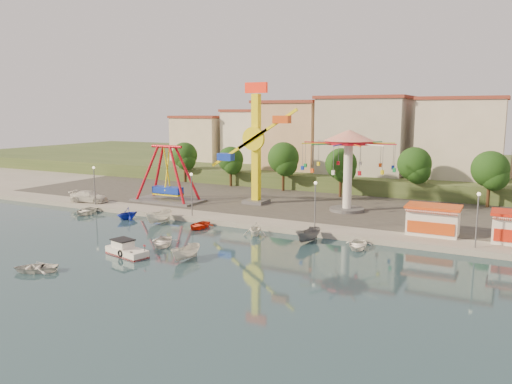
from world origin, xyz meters
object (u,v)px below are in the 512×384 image
Objects in this scene: van at (89,197)px; rowboat_a at (162,242)px; pirate_ship_ride at (167,175)px; kamikaze_tower at (258,148)px; wave_swinger at (348,152)px; skiff at (186,253)px; cabin_motorboat at (126,251)px.

rowboat_a is at bearing -131.84° from van.
pirate_ship_ride is 13.57m from kamikaze_tower.
pirate_ship_ride is 11.43m from van.
van is at bearing 126.32° from rowboat_a.
pirate_ship_ride is at bearing -168.75° from wave_swinger.
wave_swinger is at bearing 3.46° from kamikaze_tower.
wave_swinger is 26.74m from rowboat_a.
rowboat_a is at bearing 155.71° from skiff.
kamikaze_tower is at bearing 18.70° from pirate_ship_ride.
wave_swinger is 3.05× the size of rowboat_a.
kamikaze_tower is at bearing 108.73° from skiff.
pirate_ship_ride is 27.41m from skiff.
skiff is (17.65, -20.64, -3.71)m from pirate_ship_ride.
pirate_ship_ride is 2.83× the size of skiff.
kamikaze_tower reaches higher than rowboat_a.
pirate_ship_ride is 25.22m from cabin_motorboat.
pirate_ship_ride reaches higher than rowboat_a.
wave_swinger reaches higher than cabin_motorboat.
wave_swinger reaches higher than rowboat_a.
kamikaze_tower is (12.30, 4.16, 3.96)m from pirate_ship_ride.
van is at bearing -156.00° from kamikaze_tower.
kamikaze_tower is 1.42× the size of wave_swinger.
kamikaze_tower is 27.28m from cabin_motorboat.
van reaches higher than cabin_motorboat.
skiff is at bearing -49.47° from pirate_ship_ride.
kamikaze_tower is 24.88m from van.
cabin_motorboat is 0.89× the size of van.
skiff is at bearing 26.43° from cabin_motorboat.
wave_swinger is at bearing 81.15° from skiff.
wave_swinger reaches higher than skiff.
wave_swinger is at bearing 37.06° from rowboat_a.
rowboat_a is (0.92, 4.24, -0.03)m from cabin_motorboat.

